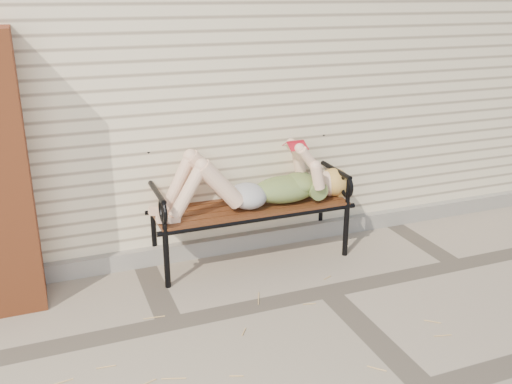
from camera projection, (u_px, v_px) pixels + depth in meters
name	position (u px, v px, depth m)	size (l,w,h in m)	color
ground	(328.00, 291.00, 4.46)	(80.00, 80.00, 0.00)	gray
house_wall	(210.00, 56.00, 6.59)	(8.00, 4.00, 3.00)	beige
foundation_strip	(278.00, 235.00, 5.28)	(8.00, 0.10, 0.15)	gray
garden_bench	(246.00, 183.00, 4.89)	(1.81, 0.72, 1.17)	black
reading_woman	(254.00, 184.00, 4.75)	(1.71, 0.39, 0.54)	#0A4149
straw_scatter	(225.00, 372.00, 3.51)	(3.07, 1.75, 0.01)	tan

